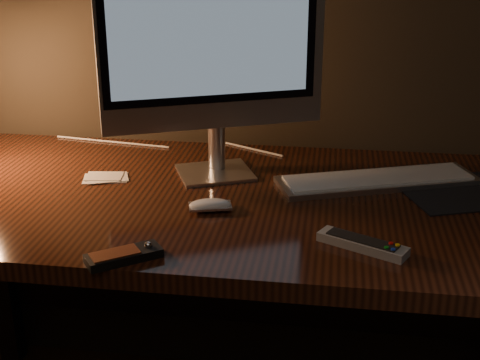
# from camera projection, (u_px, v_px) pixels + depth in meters

# --- Properties ---
(desk) EXTENTS (1.60, 0.75, 0.75)m
(desk) POSITION_uv_depth(u_px,v_px,m) (227.00, 233.00, 1.62)
(desk) COLOR #38180C
(desk) RESTS_ON ground
(monitor) EXTENTS (0.50, 0.24, 0.55)m
(monitor) POSITION_uv_depth(u_px,v_px,m) (213.00, 40.00, 1.51)
(monitor) COLOR silver
(monitor) RESTS_ON desk
(keyboard) EXTENTS (0.49, 0.29, 0.02)m
(keyboard) POSITION_uv_depth(u_px,v_px,m) (378.00, 180.00, 1.57)
(keyboard) COLOR silver
(keyboard) RESTS_ON desk
(mousepad) EXTENTS (0.34, 0.30, 0.00)m
(mousepad) POSITION_uv_depth(u_px,v_px,m) (464.00, 192.00, 1.52)
(mousepad) COLOR black
(mousepad) RESTS_ON desk
(mouse) EXTENTS (0.10, 0.07, 0.02)m
(mouse) POSITION_uv_depth(u_px,v_px,m) (210.00, 207.00, 1.43)
(mouse) COLOR white
(mouse) RESTS_ON desk
(media_remote) EXTENTS (0.14, 0.12, 0.03)m
(media_remote) POSITION_uv_depth(u_px,v_px,m) (124.00, 255.00, 1.21)
(media_remote) COLOR black
(media_remote) RESTS_ON desk
(tv_remote) EXTENTS (0.17, 0.12, 0.02)m
(tv_remote) POSITION_uv_depth(u_px,v_px,m) (362.00, 244.00, 1.26)
(tv_remote) COLOR gray
(tv_remote) RESTS_ON desk
(papers) EXTENTS (0.12, 0.09, 0.01)m
(papers) POSITION_uv_depth(u_px,v_px,m) (105.00, 177.00, 1.61)
(papers) COLOR white
(papers) RESTS_ON desk
(cable) EXTENTS (0.62, 0.24, 0.01)m
(cable) POSITION_uv_depth(u_px,v_px,m) (172.00, 145.00, 1.84)
(cable) COLOR white
(cable) RESTS_ON desk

